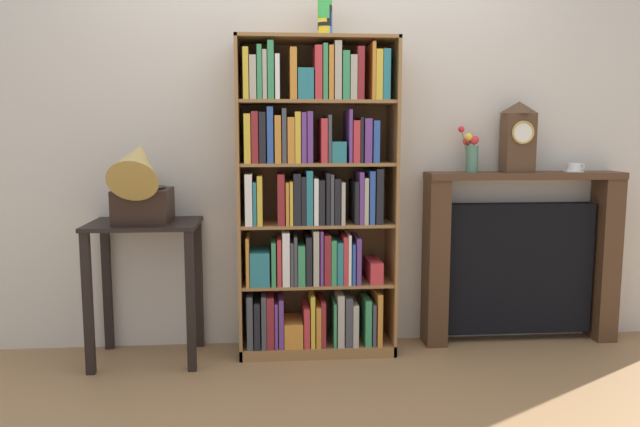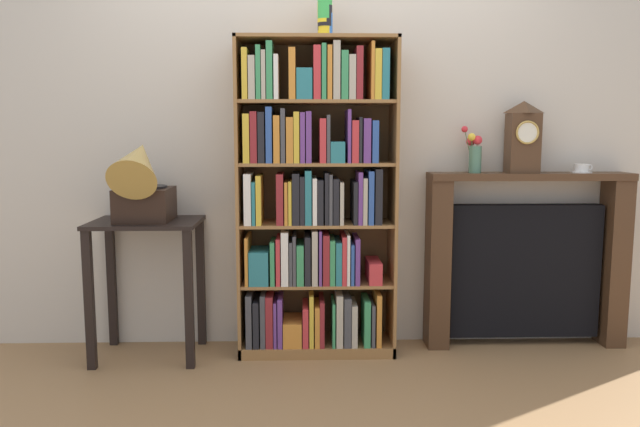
{
  "view_description": "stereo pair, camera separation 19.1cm",
  "coord_description": "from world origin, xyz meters",
  "views": [
    {
      "loc": [
        -0.27,
        -3.31,
        1.25
      ],
      "look_at": [
        0.02,
        0.09,
        0.8
      ],
      "focal_mm": 34.45,
      "sensor_mm": 36.0,
      "label": 1
    },
    {
      "loc": [
        -0.08,
        -3.32,
        1.25
      ],
      "look_at": [
        0.02,
        0.09,
        0.8
      ],
      "focal_mm": 34.45,
      "sensor_mm": 36.0,
      "label": 2
    }
  ],
  "objects": [
    {
      "name": "fireplace_mantel",
      "position": [
        1.22,
        0.17,
        0.5
      ],
      "size": [
        1.16,
        0.2,
        1.02
      ],
      "color": "#472D1C",
      "rests_on": "ground"
    },
    {
      "name": "wall_back",
      "position": [
        0.14,
        0.29,
        1.3
      ],
      "size": [
        4.81,
        0.08,
        2.6
      ],
      "primitive_type": "cube",
      "color": "beige",
      "rests_on": "ground"
    },
    {
      "name": "teacup_with_saucer",
      "position": [
        1.52,
        0.15,
        1.04
      ],
      "size": [
        0.12,
        0.12,
        0.05
      ],
      "color": "white",
      "rests_on": "fireplace_mantel"
    },
    {
      "name": "flower_vase",
      "position": [
        0.9,
        0.16,
        1.14
      ],
      "size": [
        0.11,
        0.1,
        0.27
      ],
      "color": "#4C7A60",
      "rests_on": "fireplace_mantel"
    },
    {
      "name": "mantel_clock",
      "position": [
        1.17,
        0.15,
        1.22
      ],
      "size": [
        0.17,
        0.14,
        0.41
      ],
      "color": "#472D1C",
      "rests_on": "fireplace_mantel"
    },
    {
      "name": "gramophone",
      "position": [
        -0.94,
        -0.04,
        0.99
      ],
      "size": [
        0.29,
        0.47,
        0.52
      ],
      "color": "black",
      "rests_on": "side_table_left"
    },
    {
      "name": "cup_stack",
      "position": [
        0.05,
        0.1,
        1.88
      ],
      "size": [
        0.08,
        0.08,
        0.25
      ],
      "color": "yellow",
      "rests_on": "bookshelf"
    },
    {
      "name": "ground_plane",
      "position": [
        0.0,
        0.0,
        -0.01
      ],
      "size": [
        7.81,
        6.4,
        0.02
      ],
      "primitive_type": "cube",
      "color": "#997047"
    },
    {
      "name": "side_table_left",
      "position": [
        -0.94,
        0.03,
        0.56
      ],
      "size": [
        0.58,
        0.45,
        0.77
      ],
      "color": "black",
      "rests_on": "ground"
    },
    {
      "name": "bookshelf",
      "position": [
        -0.02,
        0.08,
        0.84
      ],
      "size": [
        0.87,
        0.32,
        1.76
      ],
      "color": "olive",
      "rests_on": "ground"
    }
  ]
}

